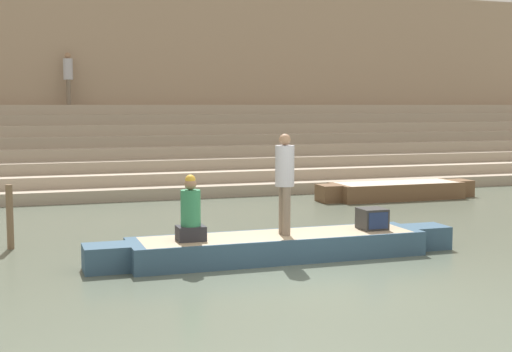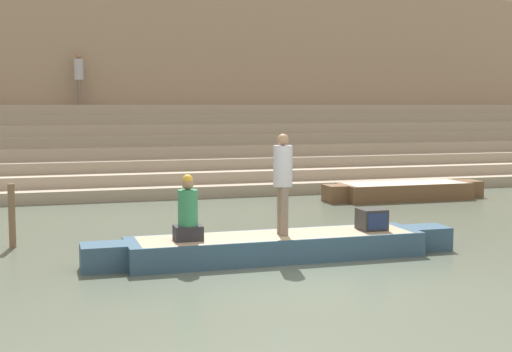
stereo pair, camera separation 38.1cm
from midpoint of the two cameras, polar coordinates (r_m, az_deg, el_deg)
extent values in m
plane|color=#566051|center=(10.76, 5.72, -8.54)|extent=(120.00, 120.00, 0.00)
cube|color=tan|center=(22.95, -6.58, -0.52)|extent=(36.00, 5.88, 0.33)
cube|color=#B2A28D|center=(23.28, -6.75, 0.38)|extent=(36.00, 5.15, 0.33)
cube|color=tan|center=(23.61, -6.92, 1.26)|extent=(36.00, 4.41, 0.33)
cube|color=#B2A28D|center=(23.95, -7.08, 2.11)|extent=(36.00, 3.68, 0.33)
cube|color=tan|center=(24.29, -7.23, 2.94)|extent=(36.00, 2.94, 0.33)
cube|color=#B2A28D|center=(24.64, -7.38, 3.75)|extent=(36.00, 2.21, 0.33)
cube|color=tan|center=(25.00, -7.53, 4.53)|extent=(36.00, 1.47, 0.33)
cube|color=#B2A28D|center=(25.35, -7.67, 5.29)|extent=(36.00, 0.74, 0.33)
cube|color=tan|center=(26.32, -8.04, 7.42)|extent=(34.20, 1.20, 6.90)
cube|color=brown|center=(25.80, -7.73, 0.46)|extent=(34.20, 0.12, 0.60)
cube|color=#33516B|center=(12.34, 2.50, -5.67)|extent=(5.13, 1.16, 0.42)
cube|color=tan|center=(12.31, 2.50, -4.83)|extent=(4.72, 1.06, 0.05)
cube|color=#33516B|center=(13.57, 14.29, -4.80)|extent=(0.72, 0.64, 0.42)
cube|color=#33516B|center=(11.73, -11.22, -6.38)|extent=(0.72, 0.64, 0.42)
cylinder|color=olive|center=(12.74, -1.79, -4.81)|extent=(2.79, 0.04, 0.04)
cylinder|color=#756656|center=(12.31, 2.90, -2.73)|extent=(0.14, 0.14, 0.84)
cylinder|color=#756656|center=(12.14, 3.18, -2.85)|extent=(0.14, 0.14, 0.84)
cylinder|color=#B2B2BC|center=(12.14, 3.06, 0.81)|extent=(0.33, 0.33, 0.70)
sphere|color=#9E7556|center=(12.11, 3.07, 2.92)|extent=(0.20, 0.20, 0.20)
cube|color=#28282D|center=(11.80, -4.53, -4.56)|extent=(0.46, 0.36, 0.24)
cylinder|color=#338456|center=(11.74, -4.55, -2.55)|extent=(0.33, 0.33, 0.59)
sphere|color=#9E7556|center=(11.69, -4.57, -0.63)|extent=(0.20, 0.20, 0.20)
sphere|color=gold|center=(11.68, -4.57, -0.29)|extent=(0.17, 0.17, 0.17)
cube|color=#2D2D2D|center=(12.95, 10.07, -3.43)|extent=(0.45, 0.47, 0.38)
cube|color=navy|center=(12.74, 10.55, -3.59)|extent=(0.37, 0.02, 0.30)
cube|color=brown|center=(20.46, 12.28, -1.18)|extent=(3.68, 1.29, 0.47)
cube|color=beige|center=(20.44, 12.29, -0.60)|extent=(3.39, 1.19, 0.05)
cube|color=brown|center=(21.55, 17.17, -0.96)|extent=(0.52, 0.71, 0.47)
cube|color=brown|center=(19.53, 6.89, -1.41)|extent=(0.52, 0.71, 0.47)
cylinder|color=brown|center=(13.90, -18.21, -3.04)|extent=(0.13, 0.13, 1.19)
cylinder|color=#756656|center=(25.17, -13.54, 6.52)|extent=(0.13, 0.13, 0.85)
cylinder|color=#756656|center=(24.99, -13.52, 6.53)|extent=(0.13, 0.13, 0.85)
cylinder|color=#B2B2BC|center=(25.11, -13.57, 8.29)|extent=(0.32, 0.32, 0.70)
sphere|color=#9E7556|center=(25.13, -13.60, 9.32)|extent=(0.20, 0.20, 0.20)
camera|label=1|loc=(0.19, -89.18, 0.08)|focal=50.00mm
camera|label=2|loc=(0.19, 90.82, -0.08)|focal=50.00mm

